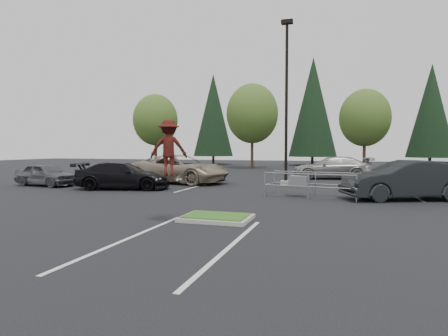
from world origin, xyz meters
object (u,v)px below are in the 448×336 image
(light_pole, at_px, (286,112))
(car_l_black, at_px, (122,176))
(conif_a, at_px, (213,115))
(cart_corral, at_px, (302,181))
(decid_b, at_px, (252,116))
(car_r_black, at_px, (428,174))
(skateboarder, at_px, (168,148))
(car_l_tan, at_px, (179,169))
(car_r_charc, at_px, (405,180))
(car_l_grey, at_px, (45,175))
(decid_a, at_px, (156,122))
(conif_c, at_px, (431,111))
(conif_b, at_px, (313,107))
(car_far_silver, at_px, (332,168))
(decid_c, at_px, (365,120))

(light_pole, relative_size, car_l_black, 1.93)
(conif_a, height_order, cart_corral, conif_a)
(decid_b, relative_size, car_r_black, 1.88)
(conif_a, height_order, car_l_black, conif_a)
(skateboarder, height_order, car_l_tan, skateboarder)
(car_r_charc, bearing_deg, decid_b, -173.16)
(car_l_grey, relative_size, car_r_black, 0.80)
(decid_a, xyz_separation_m, cart_corral, (20.04, -23.39, -4.83))
(conif_c, bearing_deg, car_l_grey, -130.40)
(car_r_charc, bearing_deg, light_pole, -150.96)
(light_pole, bearing_deg, skateboarder, -97.45)
(conif_c, xyz_separation_m, skateboarder, (-15.20, -40.50, -4.54))
(light_pole, bearing_deg, conif_b, 91.01)
(car_l_tan, bearing_deg, conif_a, 26.28)
(decid_b, distance_m, car_l_black, 24.20)
(car_far_silver, bearing_deg, conif_c, 143.75)
(light_pole, xyz_separation_m, skateboarder, (-1.70, -13.00, -2.26))
(light_pole, bearing_deg, car_r_black, -3.66)
(cart_corral, bearing_deg, conif_c, 78.93)
(conif_a, bearing_deg, car_r_black, -51.93)
(cart_corral, height_order, car_l_tan, car_l_tan)
(conif_b, bearing_deg, car_l_grey, -112.06)
(skateboarder, distance_m, car_l_tan, 13.65)
(cart_corral, bearing_deg, car_r_charc, 13.56)
(light_pole, relative_size, conif_c, 0.81)
(car_l_black, bearing_deg, decid_a, 9.15)
(conif_c, xyz_separation_m, car_l_grey, (-27.50, -32.32, -6.15))
(decid_b, xyz_separation_m, skateboarder, (4.81, -31.53, -3.74))
(decid_c, xyz_separation_m, conif_b, (-5.99, 10.67, 2.59))
(conif_c, xyz_separation_m, car_l_black, (-22.00, -32.50, -6.09))
(light_pole, distance_m, decid_c, 18.67)
(skateboarder, relative_size, car_l_grey, 0.47)
(decid_b, bearing_deg, skateboarder, -81.33)
(car_l_grey, bearing_deg, car_r_charc, -82.78)
(decid_a, height_order, decid_c, decid_a)
(light_pole, relative_size, car_far_silver, 1.75)
(decid_b, xyz_separation_m, conif_a, (-7.99, 9.47, 1.05))
(cart_corral, bearing_deg, skateboarder, -103.97)
(conif_a, height_order, car_l_grey, conif_a)
(light_pole, distance_m, cart_corral, 6.75)
(decid_b, bearing_deg, car_l_grey, -107.79)
(conif_a, bearing_deg, car_far_silver, -52.09)
(car_l_tan, distance_m, car_r_charc, 13.76)
(light_pole, height_order, car_l_grey, light_pole)
(decid_b, bearing_deg, conif_c, 24.14)
(car_far_silver, bearing_deg, skateboarder, -22.28)
(decid_c, distance_m, conif_c, 12.65)
(decid_c, relative_size, conif_c, 0.67)
(decid_b, relative_size, car_l_tan, 1.43)
(cart_corral, relative_size, car_r_black, 0.86)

